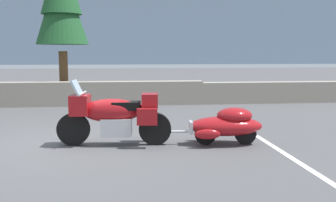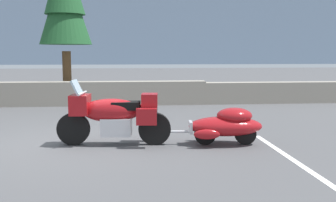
{
  "view_description": "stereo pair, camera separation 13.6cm",
  "coord_description": "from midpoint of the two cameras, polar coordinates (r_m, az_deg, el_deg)",
  "views": [
    {
      "loc": [
        1.24,
        -7.91,
        1.86
      ],
      "look_at": [
        2.11,
        0.07,
        0.85
      ],
      "focal_mm": 40.75,
      "sensor_mm": 36.0,
      "label": 1
    },
    {
      "loc": [
        1.37,
        -7.92,
        1.86
      ],
      "look_at": [
        2.11,
        0.07,
        0.85
      ],
      "focal_mm": 40.75,
      "sensor_mm": 36.0,
      "label": 2
    }
  ],
  "objects": [
    {
      "name": "ground_plane",
      "position": [
        8.23,
        -14.35,
        -6.11
      ],
      "size": [
        80.0,
        80.0,
        0.0
      ],
      "primitive_type": "plane",
      "color": "#4C4C4F"
    },
    {
      "name": "stone_guard_wall",
      "position": [
        13.96,
        -12.71,
        1.06
      ],
      "size": [
        24.0,
        0.6,
        0.86
      ],
      "color": "gray",
      "rests_on": "ground"
    },
    {
      "name": "distant_ridgeline",
      "position": [
        103.98,
        -6.12,
        10.51
      ],
      "size": [
        240.0,
        80.0,
        16.0
      ],
      "primitive_type": "cube",
      "color": "#7F93AD",
      "rests_on": "ground"
    },
    {
      "name": "touring_motorcycle",
      "position": [
        7.78,
        -7.65,
        -2.05
      ],
      "size": [
        2.31,
        0.85,
        1.33
      ],
      "color": "black",
      "rests_on": "ground"
    },
    {
      "name": "car_shaped_trailer",
      "position": [
        7.87,
        9.14,
        -3.52
      ],
      "size": [
        2.22,
        0.84,
        0.76
      ],
      "color": "black",
      "rests_on": "ground"
    },
    {
      "name": "parking_stripe_marker",
      "position": [
        7.26,
        18.19,
        -8.0
      ],
      "size": [
        0.12,
        3.6,
        0.01
      ],
      "primitive_type": "cube",
      "color": "silver",
      "rests_on": "ground"
    }
  ]
}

